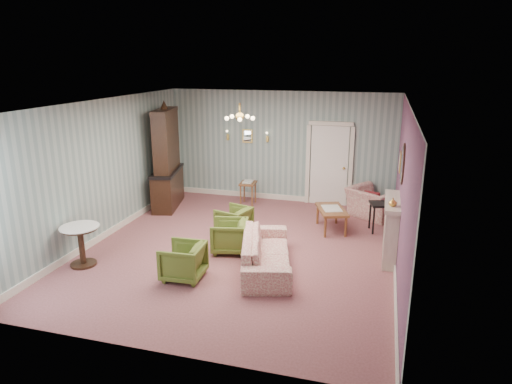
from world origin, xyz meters
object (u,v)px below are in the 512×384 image
(olive_chair_a, at_px, (183,260))
(olive_chair_b, at_px, (229,235))
(sofa_chintz, at_px, (266,247))
(side_table_black, at_px, (380,217))
(wingback_chair, at_px, (374,198))
(fireplace, at_px, (391,229))
(coffee_table, at_px, (331,219))
(olive_chair_c, at_px, (234,219))
(pedestal_table, at_px, (82,246))
(dresser, at_px, (166,156))

(olive_chair_a, distance_m, olive_chair_b, 1.38)
(sofa_chintz, height_order, side_table_black, sofa_chintz)
(olive_chair_b, height_order, wingback_chair, wingback_chair)
(fireplace, xyz_separation_m, coffee_table, (-1.25, 1.16, -0.33))
(olive_chair_c, bearing_deg, coffee_table, 127.51)
(side_table_black, bearing_deg, pedestal_table, -148.24)
(olive_chair_b, relative_size, sofa_chintz, 0.33)
(side_table_black, xyz_separation_m, pedestal_table, (-5.25, -3.25, 0.05))
(olive_chair_a, relative_size, wingback_chair, 0.64)
(dresser, height_order, pedestal_table, dresser)
(fireplace, height_order, pedestal_table, fireplace)
(olive_chair_a, relative_size, fireplace, 0.50)
(olive_chair_c, bearing_deg, wingback_chair, 140.22)
(coffee_table, bearing_deg, wingback_chair, 53.00)
(olive_chair_c, distance_m, fireplace, 3.30)
(sofa_chintz, distance_m, pedestal_table, 3.39)
(olive_chair_a, bearing_deg, wingback_chair, 141.05)
(olive_chair_c, distance_m, dresser, 2.81)
(sofa_chintz, bearing_deg, dresser, 34.99)
(olive_chair_b, xyz_separation_m, coffee_table, (1.80, 1.72, -0.10))
(side_table_black, bearing_deg, coffee_table, -169.57)
(olive_chair_c, height_order, coffee_table, olive_chair_c)
(olive_chair_a, height_order, wingback_chair, wingback_chair)
(side_table_black, relative_size, pedestal_table, 0.86)
(olive_chair_a, xyz_separation_m, olive_chair_b, (0.39, 1.32, 0.00))
(sofa_chintz, bearing_deg, pedestal_table, 89.06)
(olive_chair_a, distance_m, pedestal_table, 2.02)
(wingback_chair, distance_m, fireplace, 2.35)
(pedestal_table, bearing_deg, coffee_table, 36.00)
(sofa_chintz, distance_m, dresser, 4.49)
(olive_chair_c, relative_size, side_table_black, 1.00)
(fireplace, relative_size, pedestal_table, 1.82)
(olive_chair_b, xyz_separation_m, dresser, (-2.46, 2.32, 0.97))
(olive_chair_a, distance_m, side_table_black, 4.57)
(olive_chair_b, distance_m, fireplace, 3.11)
(fireplace, bearing_deg, dresser, 162.34)
(side_table_black, bearing_deg, olive_chair_b, -146.02)
(dresser, xyz_separation_m, fireplace, (5.51, -1.75, -0.74))
(olive_chair_c, height_order, side_table_black, side_table_black)
(sofa_chintz, relative_size, coffee_table, 2.15)
(dresser, distance_m, pedestal_table, 3.77)
(olive_chair_a, bearing_deg, fireplace, 115.82)
(olive_chair_c, relative_size, pedestal_table, 0.86)
(olive_chair_b, relative_size, olive_chair_c, 1.07)
(coffee_table, relative_size, side_table_black, 1.50)
(sofa_chintz, height_order, wingback_chair, wingback_chair)
(pedestal_table, bearing_deg, sofa_chintz, 13.71)
(side_table_black, height_order, pedestal_table, pedestal_table)
(olive_chair_a, bearing_deg, olive_chair_b, 160.51)
(olive_chair_b, xyz_separation_m, wingback_chair, (2.67, 2.88, 0.13))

